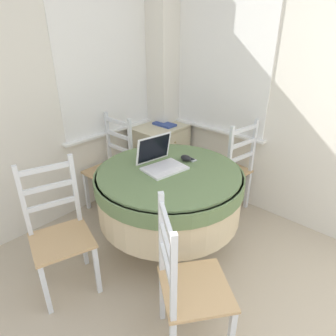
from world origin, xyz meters
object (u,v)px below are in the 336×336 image
at_px(dining_chair_near_back_window, 112,168).
at_px(dining_chair_camera_near, 188,286).
at_px(laptop, 161,161).
at_px(dining_chair_near_right_window, 230,170).
at_px(cell_phone, 190,159).
at_px(round_dining_table, 169,190).
at_px(corner_cabinet, 160,156).
at_px(dining_chair_left_flank, 60,234).
at_px(book_on_cabinet, 164,124).
at_px(computer_mouse, 186,158).

xyz_separation_m(dining_chair_near_back_window, dining_chair_camera_near, (-0.67, -1.57, 0.00)).
bearing_deg(laptop, dining_chair_near_right_window, -8.48).
height_order(cell_phone, dining_chair_near_back_window, dining_chair_near_back_window).
relative_size(round_dining_table, dining_chair_near_back_window, 1.20).
bearing_deg(corner_cabinet, dining_chair_left_flank, -161.00).
relative_size(laptop, dining_chair_near_right_window, 0.37).
height_order(cell_phone, book_on_cabinet, same).
distance_m(corner_cabinet, book_on_cabinet, 0.39).
bearing_deg(cell_phone, dining_chair_camera_near, -141.42).
bearing_deg(laptop, computer_mouse, -16.52).
xyz_separation_m(cell_phone, dining_chair_camera_near, (-0.86, -0.69, -0.31)).
bearing_deg(dining_chair_near_back_window, corner_cabinet, -1.79).
bearing_deg(corner_cabinet, book_on_cabinet, -22.76).
height_order(corner_cabinet, book_on_cabinet, book_on_cabinet).
relative_size(cell_phone, corner_cabinet, 0.16).
height_order(cell_phone, corner_cabinet, cell_phone).
bearing_deg(round_dining_table, book_on_cabinet, 44.90).
relative_size(cell_phone, book_on_cabinet, 0.47).
bearing_deg(computer_mouse, round_dining_table, -175.27).
bearing_deg(dining_chair_left_flank, laptop, -14.49).
height_order(cell_phone, dining_chair_near_right_window, dining_chair_near_right_window).
xyz_separation_m(cell_phone, dining_chair_left_flank, (-1.12, 0.30, -0.31)).
distance_m(dining_chair_near_right_window, book_on_cabinet, 0.94).
distance_m(round_dining_table, corner_cabinet, 1.20).
relative_size(computer_mouse, dining_chair_left_flank, 0.10).
xyz_separation_m(computer_mouse, book_on_cabinet, (0.62, 0.83, -0.03)).
xyz_separation_m(cell_phone, dining_chair_near_back_window, (-0.19, 0.88, -0.31)).
height_order(dining_chair_near_back_window, corner_cabinet, dining_chair_near_back_window).
xyz_separation_m(laptop, dining_chair_camera_near, (-0.58, -0.77, -0.36)).
height_order(dining_chair_left_flank, book_on_cabinet, dining_chair_left_flank).
relative_size(dining_chair_camera_near, corner_cabinet, 1.32).
xyz_separation_m(laptop, cell_phone, (0.28, -0.08, -0.05)).
bearing_deg(laptop, corner_cabinet, 44.22).
relative_size(cell_phone, dining_chair_left_flank, 0.12).
distance_m(dining_chair_near_back_window, dining_chair_left_flank, 1.10).
distance_m(laptop, computer_mouse, 0.25).
bearing_deg(dining_chair_near_back_window, round_dining_table, -95.45).
bearing_deg(dining_chair_near_right_window, book_on_cabinet, 92.21).
bearing_deg(cell_phone, dining_chair_near_right_window, -4.94).
bearing_deg(dining_chair_left_flank, dining_chair_near_right_window, -11.43).
xyz_separation_m(computer_mouse, dining_chair_camera_near, (-0.82, -0.70, -0.33)).
distance_m(round_dining_table, dining_chair_near_back_window, 0.91).
bearing_deg(round_dining_table, dining_chair_camera_near, -130.69).
height_order(dining_chair_near_right_window, dining_chair_left_flank, same).
relative_size(round_dining_table, dining_chair_left_flank, 1.20).
distance_m(round_dining_table, dining_chair_camera_near, 0.90).
distance_m(dining_chair_near_back_window, dining_chair_camera_near, 1.71).
distance_m(round_dining_table, dining_chair_left_flank, 0.90).
bearing_deg(dining_chair_near_back_window, dining_chair_camera_near, -113.05).
xyz_separation_m(laptop, dining_chair_near_back_window, (0.09, 0.80, -0.36)).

